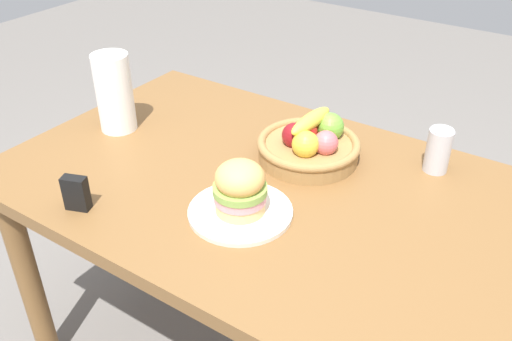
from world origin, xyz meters
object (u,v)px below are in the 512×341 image
object	(u,v)px
napkin_holder	(76,193)
soda_can	(438,150)
fruit_basket	(310,144)
paper_towel_roll	(114,93)
plate	(240,212)
sandwich	(240,188)

from	to	relation	value
napkin_holder	soda_can	bearing A→B (deg)	23.80
soda_can	fruit_basket	size ratio (longest dim) A/B	0.43
paper_towel_roll	napkin_holder	bearing A→B (deg)	-57.83
plate	paper_towel_roll	distance (m)	0.60
plate	paper_towel_roll	world-z (taller)	paper_towel_roll
fruit_basket	paper_towel_roll	size ratio (longest dim) A/B	1.21
napkin_holder	plate	bearing A→B (deg)	9.67
plate	soda_can	distance (m)	0.57
paper_towel_roll	soda_can	bearing A→B (deg)	19.06
paper_towel_roll	plate	bearing A→B (deg)	-14.87
plate	sandwich	size ratio (longest dim) A/B	1.90
fruit_basket	paper_towel_roll	distance (m)	0.61
plate	napkin_holder	size ratio (longest dim) A/B	2.85
paper_towel_roll	napkin_holder	size ratio (longest dim) A/B	2.67
soda_can	napkin_holder	world-z (taller)	soda_can
sandwich	soda_can	distance (m)	0.57
sandwich	soda_can	bearing A→B (deg)	54.58
sandwich	napkin_holder	size ratio (longest dim) A/B	1.50
fruit_basket	napkin_holder	xyz separation A→B (m)	(-0.36, -0.52, -0.00)
paper_towel_roll	napkin_holder	distance (m)	0.43
plate	paper_towel_roll	xyz separation A→B (m)	(-0.57, 0.15, 0.11)
fruit_basket	paper_towel_roll	xyz separation A→B (m)	(-0.58, -0.17, 0.07)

